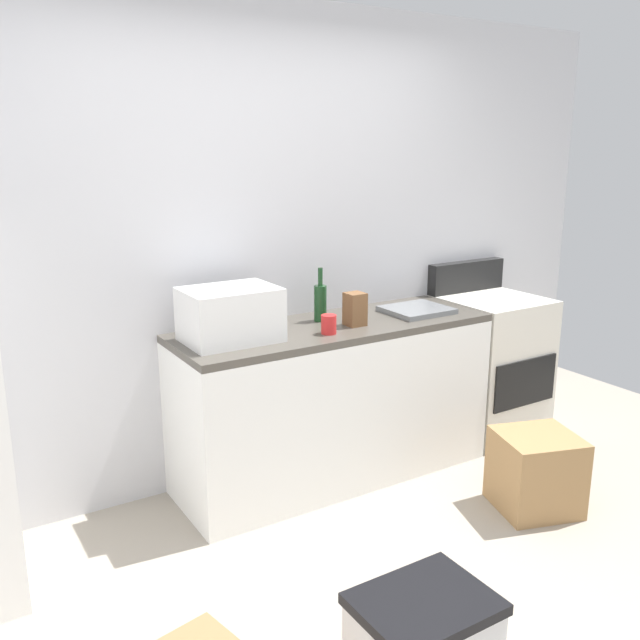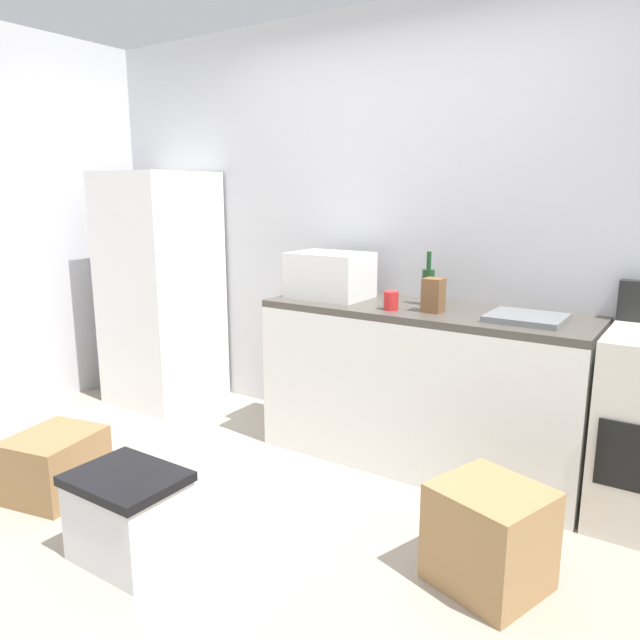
{
  "view_description": "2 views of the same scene",
  "coord_description": "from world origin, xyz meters",
  "px_view_note": "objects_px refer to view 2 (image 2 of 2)",
  "views": [
    {
      "loc": [
        -1.68,
        -1.84,
        1.86
      ],
      "look_at": [
        0.14,
        1.08,
        0.97
      ],
      "focal_mm": 38.46,
      "sensor_mm": 36.0,
      "label": 1
    },
    {
      "loc": [
        1.6,
        -1.79,
        1.52
      ],
      "look_at": [
        -0.15,
        0.84,
        0.84
      ],
      "focal_mm": 33.47,
      "sensor_mm": 36.0,
      "label": 2
    }
  ],
  "objects_px": {
    "microwave": "(330,275)",
    "wine_bottle": "(428,285)",
    "storage_bin": "(129,515)",
    "coffee_mug": "(391,301)",
    "knife_block": "(433,295)",
    "cardboard_box_large": "(490,537)",
    "refrigerator": "(161,289)",
    "cardboard_box_medium": "(56,464)"
  },
  "relations": [
    {
      "from": "refrigerator",
      "to": "cardboard_box_medium",
      "type": "bearing_deg",
      "value": -63.66
    },
    {
      "from": "microwave",
      "to": "coffee_mug",
      "type": "distance_m",
      "value": 0.52
    },
    {
      "from": "microwave",
      "to": "wine_bottle",
      "type": "distance_m",
      "value": 0.6
    },
    {
      "from": "refrigerator",
      "to": "cardboard_box_large",
      "type": "xyz_separation_m",
      "value": [
        2.74,
        -0.83,
        -0.63
      ]
    },
    {
      "from": "microwave",
      "to": "wine_bottle",
      "type": "bearing_deg",
      "value": 9.54
    },
    {
      "from": "refrigerator",
      "to": "microwave",
      "type": "xyz_separation_m",
      "value": [
        1.43,
        0.05,
        0.2
      ]
    },
    {
      "from": "wine_bottle",
      "to": "knife_block",
      "type": "distance_m",
      "value": 0.21
    },
    {
      "from": "wine_bottle",
      "to": "refrigerator",
      "type": "bearing_deg",
      "value": -175.78
    },
    {
      "from": "coffee_mug",
      "to": "cardboard_box_medium",
      "type": "distance_m",
      "value": 1.93
    },
    {
      "from": "microwave",
      "to": "coffee_mug",
      "type": "height_order",
      "value": "microwave"
    },
    {
      "from": "wine_bottle",
      "to": "knife_block",
      "type": "height_order",
      "value": "wine_bottle"
    },
    {
      "from": "cardboard_box_medium",
      "to": "coffee_mug",
      "type": "bearing_deg",
      "value": 44.56
    },
    {
      "from": "wine_bottle",
      "to": "cardboard_box_large",
      "type": "bearing_deg",
      "value": -53.72
    },
    {
      "from": "wine_bottle",
      "to": "cardboard_box_medium",
      "type": "xyz_separation_m",
      "value": [
        -1.36,
        -1.49,
        -0.85
      ]
    },
    {
      "from": "microwave",
      "to": "cardboard_box_large",
      "type": "bearing_deg",
      "value": -33.85
    },
    {
      "from": "storage_bin",
      "to": "coffee_mug",
      "type": "bearing_deg",
      "value": 70.15
    },
    {
      "from": "wine_bottle",
      "to": "storage_bin",
      "type": "bearing_deg",
      "value": -110.26
    },
    {
      "from": "cardboard_box_medium",
      "to": "storage_bin",
      "type": "relative_size",
      "value": 0.92
    },
    {
      "from": "knife_block",
      "to": "wine_bottle",
      "type": "bearing_deg",
      "value": 121.29
    },
    {
      "from": "cardboard_box_medium",
      "to": "cardboard_box_large",
      "type": "bearing_deg",
      "value": 13.87
    },
    {
      "from": "wine_bottle",
      "to": "cardboard_box_large",
      "type": "xyz_separation_m",
      "value": [
        0.72,
        -0.97,
        -0.81
      ]
    },
    {
      "from": "cardboard_box_medium",
      "to": "storage_bin",
      "type": "distance_m",
      "value": 0.77
    },
    {
      "from": "wine_bottle",
      "to": "cardboard_box_medium",
      "type": "distance_m",
      "value": 2.19
    },
    {
      "from": "cardboard_box_large",
      "to": "knife_block",
      "type": "bearing_deg",
      "value": 127.33
    },
    {
      "from": "cardboard_box_medium",
      "to": "microwave",
      "type": "bearing_deg",
      "value": 60.96
    },
    {
      "from": "cardboard_box_medium",
      "to": "knife_block",
      "type": "bearing_deg",
      "value": 41.65
    },
    {
      "from": "microwave",
      "to": "cardboard_box_large",
      "type": "relative_size",
      "value": 1.12
    },
    {
      "from": "refrigerator",
      "to": "knife_block",
      "type": "xyz_separation_m",
      "value": [
        2.13,
        -0.03,
        0.16
      ]
    },
    {
      "from": "microwave",
      "to": "knife_block",
      "type": "relative_size",
      "value": 2.56
    },
    {
      "from": "knife_block",
      "to": "cardboard_box_large",
      "type": "relative_size",
      "value": 0.44
    },
    {
      "from": "microwave",
      "to": "coffee_mug",
      "type": "bearing_deg",
      "value": -17.12
    },
    {
      "from": "refrigerator",
      "to": "wine_bottle",
      "type": "height_order",
      "value": "refrigerator"
    },
    {
      "from": "knife_block",
      "to": "cardboard_box_large",
      "type": "xyz_separation_m",
      "value": [
        0.61,
        -0.79,
        -0.79
      ]
    },
    {
      "from": "storage_bin",
      "to": "wine_bottle",
      "type": "bearing_deg",
      "value": 69.74
    },
    {
      "from": "coffee_mug",
      "to": "knife_block",
      "type": "distance_m",
      "value": 0.23
    },
    {
      "from": "cardboard_box_large",
      "to": "cardboard_box_medium",
      "type": "bearing_deg",
      "value": -166.13
    },
    {
      "from": "refrigerator",
      "to": "wine_bottle",
      "type": "relative_size",
      "value": 5.54
    },
    {
      "from": "microwave",
      "to": "wine_bottle",
      "type": "xyz_separation_m",
      "value": [
        0.59,
        0.1,
        -0.03
      ]
    },
    {
      "from": "wine_bottle",
      "to": "cardboard_box_medium",
      "type": "bearing_deg",
      "value": -132.45
    },
    {
      "from": "knife_block",
      "to": "cardboard_box_medium",
      "type": "distance_m",
      "value": 2.13
    },
    {
      "from": "coffee_mug",
      "to": "cardboard_box_medium",
      "type": "bearing_deg",
      "value": -135.44
    },
    {
      "from": "refrigerator",
      "to": "wine_bottle",
      "type": "bearing_deg",
      "value": 4.22
    }
  ]
}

